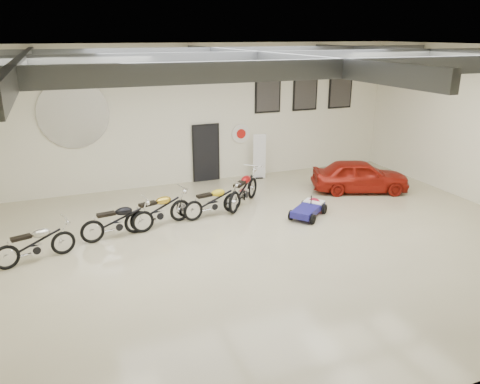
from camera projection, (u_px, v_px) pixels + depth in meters
name	position (u px, v px, depth m)	size (l,w,h in m)	color
floor	(257.00, 245.00, 12.35)	(16.00, 12.00, 0.01)	#BDB390
ceiling	(259.00, 47.00, 10.74)	(16.00, 12.00, 0.01)	slate
back_wall	(191.00, 115.00, 16.83)	(16.00, 0.02, 5.00)	#ECE6CB
ceiling_beams	(259.00, 58.00, 10.82)	(15.80, 11.80, 0.32)	#54575B
door	(206.00, 154.00, 17.42)	(0.92, 0.08, 2.10)	black
logo_plaque	(73.00, 114.00, 15.30)	(2.30, 0.06, 1.16)	silver
poster_left	(268.00, 95.00, 17.64)	(1.05, 0.08, 1.35)	black
poster_mid	(305.00, 93.00, 18.19)	(1.05, 0.08, 1.35)	black
poster_right	(340.00, 91.00, 18.75)	(1.05, 0.08, 1.35)	black
oil_sign	(241.00, 134.00, 17.70)	(0.72, 0.10, 0.72)	white
banner_stand	(259.00, 156.00, 17.77)	(0.48, 0.19, 1.77)	white
motorcycle_silver	(35.00, 243.00, 11.31)	(1.89, 0.59, 0.98)	silver
motorcycle_black	(118.00, 220.00, 12.64)	(1.98, 0.61, 1.03)	silver
motorcycle_gold	(158.00, 209.00, 13.35)	(2.05, 0.64, 1.07)	silver
motorcycle_yellow	(213.00, 201.00, 14.13)	(1.94, 0.60, 1.01)	silver
motorcycle_red	(244.00, 189.00, 15.02)	(2.19, 0.68, 1.14)	silver
go_kart	(310.00, 206.00, 14.28)	(1.72, 0.77, 0.62)	navy
vintage_car	(360.00, 176.00, 16.39)	(3.32, 1.34, 1.13)	maroon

